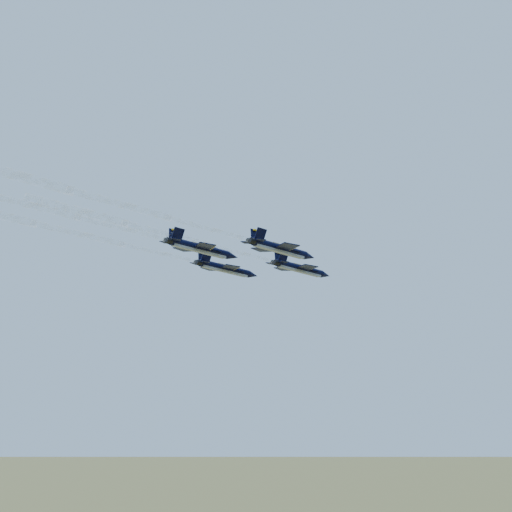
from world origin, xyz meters
The scene contains 7 objects.
jet_lead centered at (6.71, 15.85, 101.12)m, with size 12.03×16.47×3.81m.
jet_left centered at (-7.16, 6.92, 101.12)m, with size 12.03×16.47×3.81m.
jet_right centered at (10.94, 0.02, 101.12)m, with size 12.03×16.47×3.81m.
jet_slot centered at (-1.96, -8.55, 101.12)m, with size 12.03×16.47×3.81m.
smoke_trail_lead centered at (-7.78, -20.62, 101.15)m, with size 20.57×48.97×1.81m.
smoke_trail_left centered at (-21.66, -29.55, 101.15)m, with size 20.57×48.97×1.81m.
smoke_trail_right centered at (-3.56, -36.45, 101.15)m, with size 20.57×48.97×1.81m.
Camera 1 is at (64.36, -91.69, 69.96)m, focal length 40.00 mm.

